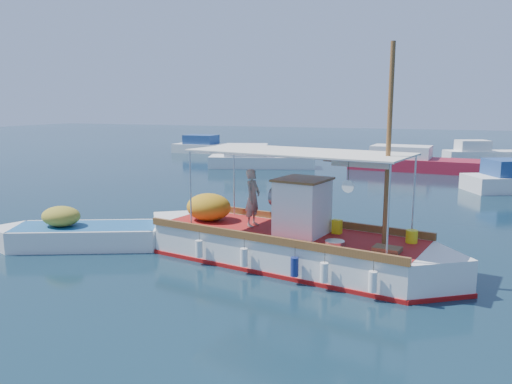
% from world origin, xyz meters
% --- Properties ---
extents(ground, '(160.00, 160.00, 0.00)m').
position_xyz_m(ground, '(0.00, 0.00, 0.00)').
color(ground, black).
rests_on(ground, ground).
extents(fishing_caique, '(9.52, 3.84, 5.89)m').
position_xyz_m(fishing_caique, '(-0.45, -0.44, 0.52)').
color(fishing_caique, white).
rests_on(fishing_caique, ground).
extents(dinghy, '(5.35, 3.27, 1.44)m').
position_xyz_m(dinghy, '(-6.60, -1.18, 0.30)').
color(dinghy, white).
rests_on(dinghy, ground).
extents(bg_boat_nw, '(7.55, 4.48, 1.80)m').
position_xyz_m(bg_boat_nw, '(-8.76, 18.89, 0.49)').
color(bg_boat_nw, silver).
rests_on(bg_boat_nw, ground).
extents(bg_boat_n, '(9.49, 3.44, 1.80)m').
position_xyz_m(bg_boat_n, '(1.57, 21.19, 0.49)').
color(bg_boat_n, maroon).
rests_on(bg_boat_n, ground).
extents(bg_boat_far_w, '(6.92, 2.33, 1.80)m').
position_xyz_m(bg_boat_far_w, '(-16.67, 26.94, 0.49)').
color(bg_boat_far_w, silver).
rests_on(bg_boat_far_w, ground).
extents(bg_boat_far_n, '(5.94, 3.85, 1.80)m').
position_xyz_m(bg_boat_far_n, '(5.64, 28.84, 0.49)').
color(bg_boat_far_n, silver).
rests_on(bg_boat_far_n, ground).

